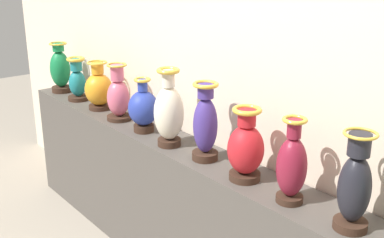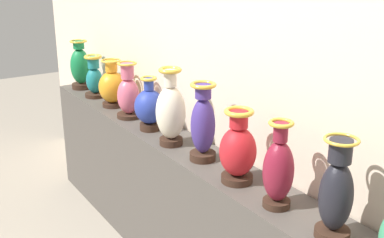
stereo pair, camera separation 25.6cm
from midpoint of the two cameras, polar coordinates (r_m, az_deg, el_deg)
display_shelf at (r=2.81m, az=-2.66°, el=-11.55°), size 3.42×0.30×0.82m
back_wall at (r=2.59m, az=0.52°, el=10.68°), size 5.34×0.14×2.90m
vase_emerald at (r=3.87m, az=-16.97°, el=5.51°), size 0.15×0.15×0.38m
vase_teal at (r=3.62m, az=-15.22°, el=4.27°), size 0.15×0.15×0.31m
vase_amber at (r=3.37m, az=-12.98°, el=3.43°), size 0.19×0.19×0.33m
vase_rose at (r=3.12m, az=-10.93°, el=2.57°), size 0.16×0.16×0.36m
vase_cobalt at (r=2.89m, az=-8.24°, el=1.20°), size 0.18×0.18×0.32m
vase_ivory at (r=2.64m, az=-5.49°, el=0.76°), size 0.16×0.16×0.43m
vase_indigo at (r=2.45m, az=-1.43°, el=-0.67°), size 0.13×0.13×0.41m
vase_crimson at (r=2.24m, az=3.04°, el=-3.46°), size 0.17×0.17×0.35m
vase_burgundy at (r=2.05m, az=8.05°, el=-5.51°), size 0.13×0.13×0.38m
vase_onyx at (r=1.90m, az=14.77°, el=-7.67°), size 0.13×0.13×0.39m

